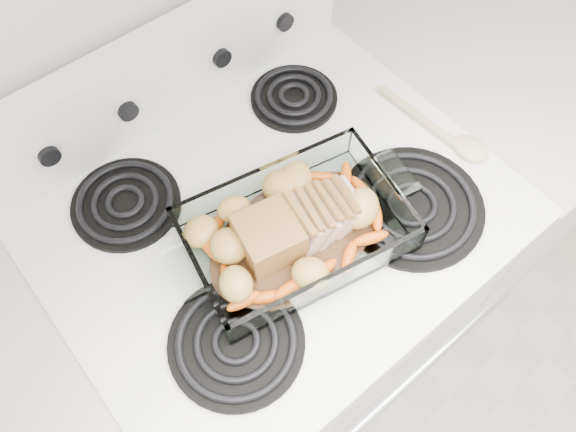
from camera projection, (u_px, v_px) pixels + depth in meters
electric_range at (274, 301)px, 1.37m from camera, size 0.78×0.70×1.12m
counter_right at (457, 164)px, 1.59m from camera, size 0.58×0.68×0.93m
baking_dish at (296, 233)px, 0.92m from camera, size 0.35×0.23×0.07m
pork_roast at (290, 230)px, 0.89m from camera, size 0.21×0.09×0.08m
roast_vegetables at (278, 215)px, 0.92m from camera, size 0.39×0.21×0.05m
wooden_spoon at (448, 134)px, 1.04m from camera, size 0.06×0.25×0.02m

